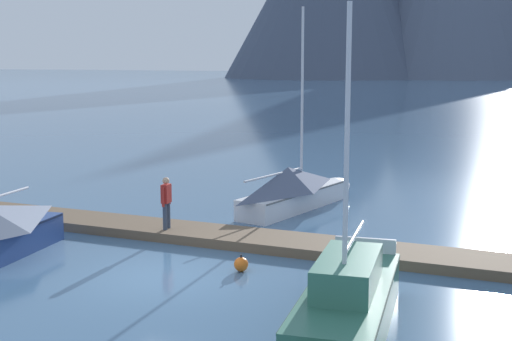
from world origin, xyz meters
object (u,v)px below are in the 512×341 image
object	(u,v)px
sailboat_mid_dock_port	(296,188)
person_on_dock	(166,200)
sailboat_mid_dock_starboard	(345,310)
mooring_buoy_inner_mooring	(241,264)

from	to	relation	value
sailboat_mid_dock_port	person_on_dock	distance (m)	6.32
sailboat_mid_dock_starboard	person_on_dock	distance (m)	9.64
sailboat_mid_dock_port	person_on_dock	world-z (taller)	sailboat_mid_dock_port
sailboat_mid_dock_port	sailboat_mid_dock_starboard	size ratio (longest dim) A/B	1.10
sailboat_mid_dock_port	mooring_buoy_inner_mooring	distance (m)	8.38
sailboat_mid_dock_starboard	mooring_buoy_inner_mooring	size ratio (longest dim) A/B	14.67
sailboat_mid_dock_starboard	mooring_buoy_inner_mooring	world-z (taller)	sailboat_mid_dock_starboard
sailboat_mid_dock_port	mooring_buoy_inner_mooring	world-z (taller)	sailboat_mid_dock_port
sailboat_mid_dock_starboard	person_on_dock	xyz separation A→B (m)	(-7.76, 5.68, 0.60)
sailboat_mid_dock_starboard	mooring_buoy_inner_mooring	bearing A→B (deg)	139.45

